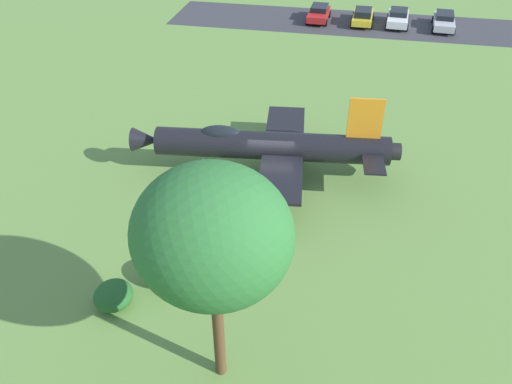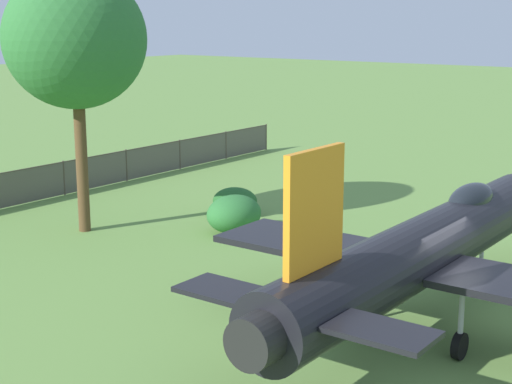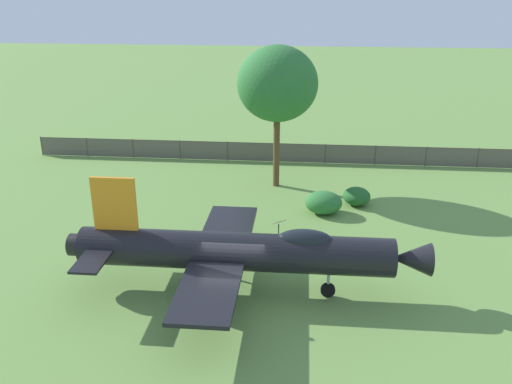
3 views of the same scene
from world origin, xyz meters
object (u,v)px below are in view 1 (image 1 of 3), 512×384
shrub_by_tree (168,270)px  parked_car_red (319,13)px  parked_car_silver (444,21)px  display_jet (265,145)px  shrub_near_fence (113,295)px  parked_car_white (398,18)px  shade_tree (212,237)px  info_plaque (233,216)px  parked_car_yellow (363,16)px

shrub_by_tree → parked_car_red: parked_car_red is taller
parked_car_silver → shrub_by_tree: bearing=-17.6°
display_jet → shrub_near_fence: display_jet is taller
parked_car_white → shade_tree: bearing=-6.2°
shade_tree → display_jet: bearing=88.0°
shade_tree → info_plaque: bearing=94.8°
shade_tree → parked_car_white: shade_tree is taller
parked_car_yellow → parked_car_white: bearing=-85.6°
shrub_near_fence → info_plaque: 6.76m
shrub_near_fence → parked_car_silver: bearing=61.5°
parked_car_yellow → shrub_by_tree: bearing=170.6°
parked_car_silver → shrub_near_fence: bearing=-19.0°
shade_tree → parked_car_white: (10.88, 39.92, -5.70)m
display_jet → shade_tree: size_ratio=1.67×
parked_car_yellow → shade_tree: bearing=176.3°
shrub_by_tree → info_plaque: 4.40m
parked_car_silver → shade_tree: bearing=-11.4°
shrub_by_tree → parked_car_silver: size_ratio=0.42×
parked_car_silver → parked_car_white: (-4.26, 0.40, 0.02)m
shrub_by_tree → info_plaque: size_ratio=1.81×
parked_car_silver → parked_car_white: 4.28m
shrub_near_fence → info_plaque: size_ratio=1.48×
info_plaque → parked_car_red: 32.91m
shrub_by_tree → display_jet: bearing=68.7°
shrub_by_tree → shrub_near_fence: bearing=-141.9°
shrub_near_fence → parked_car_yellow: parked_car_yellow is taller
info_plaque → parked_car_red: (3.97, 32.67, -0.11)m
shrub_by_tree → parked_car_red: bearing=80.3°
shrub_near_fence → shrub_by_tree: size_ratio=0.82×
shade_tree → shrub_near_fence: (-4.89, 2.71, -5.95)m
shade_tree → info_plaque: 9.78m
display_jet → shrub_by_tree: size_ratio=7.09×
parked_car_yellow → display_jet: bearing=172.2°
parked_car_red → shrub_near_fence: bearing=-4.6°
display_jet → parked_car_silver: (14.69, 26.56, -1.18)m
shrub_by_tree → parked_car_silver: (18.09, 35.30, 0.10)m
shrub_near_fence → parked_car_white: (15.77, 37.22, 0.26)m
shrub_by_tree → info_plaque: shrub_by_tree is taller
display_jet → shrub_by_tree: bearing=68.0°
shade_tree → info_plaque: (-0.67, 7.98, -5.61)m
shade_tree → parked_car_silver: (15.14, 39.53, -5.72)m
shade_tree → shrub_by_tree: bearing=124.9°
shrub_near_fence → parked_car_red: (8.19, 37.95, 0.23)m
shade_tree → parked_car_yellow: bearing=79.3°
shrub_by_tree → parked_car_white: 38.28m
parked_car_silver → parked_car_white: size_ratio=1.09×
info_plaque → parked_car_yellow: parked_car_yellow is taller
shade_tree → info_plaque: shade_tree is taller
parked_car_white → display_jet: bearing=-12.1°
shade_tree → shrub_by_tree: 7.77m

